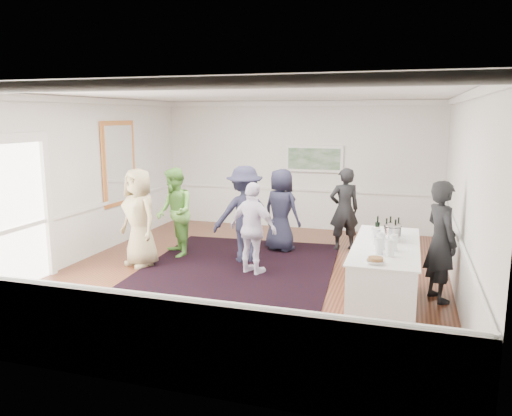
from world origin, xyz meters
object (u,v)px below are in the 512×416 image
(serving_table, at_px, (385,277))
(guest_lilac, at_px, (253,229))
(guest_green, at_px, (175,212))
(bartender, at_px, (441,241))
(guest_tan, at_px, (139,218))
(nut_bowl, at_px, (375,261))
(guest_dark_a, at_px, (245,214))
(guest_dark_b, at_px, (344,209))
(guest_navy, at_px, (281,210))
(ice_bucket, at_px, (393,234))

(serving_table, height_order, guest_lilac, guest_lilac)
(guest_green, bearing_deg, bartender, 38.97)
(guest_tan, xyz_separation_m, guest_green, (0.33, 0.81, -0.03))
(serving_table, xyz_separation_m, guest_lilac, (-2.36, 1.06, 0.34))
(serving_table, bearing_deg, guest_green, 157.91)
(nut_bowl, bearing_deg, guest_dark_a, 133.91)
(guest_tan, bearing_deg, guest_lilac, 30.44)
(guest_dark_b, xyz_separation_m, nut_bowl, (0.93, -4.20, 0.15))
(serving_table, height_order, guest_navy, guest_navy)
(guest_tan, height_order, guest_green, guest_tan)
(guest_lilac, bearing_deg, guest_green, -0.37)
(bartender, height_order, guest_dark_b, bartender)
(guest_tan, height_order, guest_dark_a, guest_dark_a)
(guest_green, bearing_deg, guest_lilac, 31.30)
(ice_bucket, bearing_deg, guest_green, 160.99)
(guest_tan, height_order, guest_navy, guest_tan)
(ice_bucket, bearing_deg, guest_dark_b, 110.20)
(bartender, relative_size, guest_lilac, 1.12)
(bartender, height_order, guest_lilac, bartender)
(serving_table, xyz_separation_m, guest_green, (-4.24, 1.72, 0.40))
(bartender, distance_m, guest_dark_a, 3.70)
(bartender, bearing_deg, guest_tan, 60.73)
(guest_dark_a, relative_size, ice_bucket, 7.27)
(serving_table, relative_size, guest_dark_b, 1.39)
(bartender, distance_m, guest_tan, 5.36)
(guest_dark_b, height_order, nut_bowl, guest_dark_b)
(guest_dark_a, bearing_deg, guest_dark_b, -168.62)
(guest_lilac, bearing_deg, nut_bowl, 156.85)
(guest_lilac, relative_size, guest_dark_a, 0.89)
(ice_bucket, bearing_deg, guest_tan, 171.74)
(guest_green, height_order, ice_bucket, guest_green)
(serving_table, height_order, guest_dark_a, guest_dark_a)
(guest_dark_a, height_order, guest_navy, guest_dark_a)
(guest_green, bearing_deg, guest_dark_a, 52.40)
(guest_lilac, height_order, nut_bowl, guest_lilac)
(guest_tan, relative_size, nut_bowl, 7.87)
(serving_table, relative_size, ice_bucket, 9.44)
(guest_navy, xyz_separation_m, ice_bucket, (2.35, -2.52, 0.24))
(guest_green, distance_m, guest_lilac, 2.00)
(guest_dark_b, bearing_deg, guest_dark_a, 14.57)
(bartender, distance_m, guest_lilac, 3.17)
(guest_tan, distance_m, guest_lilac, 2.22)
(ice_bucket, distance_m, nut_bowl, 1.26)
(guest_green, bearing_deg, ice_bucket, 31.76)
(nut_bowl, bearing_deg, guest_green, 146.67)
(guest_lilac, xyz_separation_m, guest_navy, (0.08, 1.70, 0.04))
(guest_lilac, height_order, guest_dark_b, guest_dark_b)
(guest_dark_a, bearing_deg, bartender, 134.97)
(guest_green, relative_size, guest_dark_b, 1.03)
(guest_green, xyz_separation_m, nut_bowl, (4.15, -2.73, 0.13))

